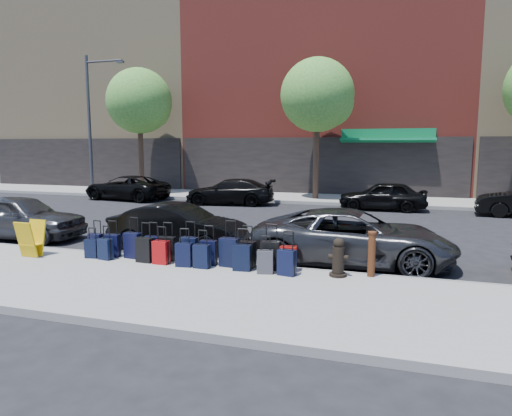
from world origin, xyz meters
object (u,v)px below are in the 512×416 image
(tree_left, at_px, (141,103))
(car_far_1, at_px, (230,192))
(tree_center, at_px, (320,97))
(streetlight, at_px, (92,116))
(fire_hydrant, at_px, (338,259))
(bollard, at_px, (372,253))
(car_near_1, at_px, (178,227))
(suitcase_front_5, at_px, (190,250))
(car_near_2, at_px, (353,237))
(car_far_0, at_px, (127,188))
(car_far_2, at_px, (383,196))
(car_near_0, at_px, (19,217))
(display_rack, at_px, (31,239))

(tree_left, distance_m, car_far_1, 8.54)
(tree_left, relative_size, car_far_1, 1.64)
(tree_center, xyz_separation_m, streetlight, (-13.44, -0.70, -0.75))
(tree_left, distance_m, fire_hydrant, 20.27)
(bollard, xyz_separation_m, car_far_1, (-7.57, 11.44, -0.01))
(car_near_1, bearing_deg, fire_hydrant, -111.75)
(car_far_1, bearing_deg, bollard, 26.13)
(suitcase_front_5, height_order, car_near_2, car_near_2)
(tree_left, height_order, tree_center, same)
(tree_left, height_order, car_near_2, tree_left)
(car_far_0, xyz_separation_m, car_far_2, (13.45, -0.05, 0.00))
(car_near_0, relative_size, car_near_2, 0.85)
(tree_center, bearing_deg, car_near_1, -98.29)
(car_near_0, bearing_deg, car_far_2, -51.59)
(streetlight, bearing_deg, car_near_1, -45.42)
(tree_left, bearing_deg, car_near_2, -43.06)
(fire_hydrant, bearing_deg, bollard, 14.55)
(display_rack, relative_size, car_far_0, 0.19)
(suitcase_front_5, xyz_separation_m, car_far_1, (-3.38, 11.58, 0.18))
(car_far_1, xyz_separation_m, car_far_2, (7.36, 0.19, 0.02))
(fire_hydrant, relative_size, car_near_1, 0.21)
(streetlight, bearing_deg, fire_hydrant, -39.88)
(tree_center, height_order, car_near_1, tree_center)
(car_near_2, distance_m, car_far_2, 10.14)
(bollard, height_order, car_near_0, car_near_0)
(tree_left, relative_size, display_rack, 8.03)
(car_far_0, height_order, car_far_2, car_far_2)
(tree_center, height_order, car_far_2, tree_center)
(streetlight, height_order, car_far_0, streetlight)
(tree_center, bearing_deg, bollard, -75.75)
(fire_hydrant, relative_size, bollard, 0.86)
(tree_left, relative_size, car_near_2, 1.48)
(tree_center, xyz_separation_m, fire_hydrant, (2.93, -14.38, -4.88))
(suitcase_front_5, xyz_separation_m, car_near_1, (-1.23, 1.83, 0.18))
(car_far_0, bearing_deg, car_far_2, 97.13)
(suitcase_front_5, bearing_deg, display_rack, -168.59)
(tree_center, bearing_deg, car_far_1, -145.34)
(fire_hydrant, bearing_deg, car_far_2, 86.71)
(car_far_0, height_order, car_far_1, car_far_0)
(tree_left, relative_size, fire_hydrant, 8.74)
(streetlight, height_order, car_far_2, streetlight)
(tree_center, bearing_deg, car_near_0, -119.60)
(car_near_1, bearing_deg, display_rack, 130.70)
(tree_center, relative_size, car_far_1, 1.64)
(suitcase_front_5, relative_size, car_far_0, 0.21)
(car_near_1, distance_m, car_far_1, 9.98)
(suitcase_front_5, bearing_deg, car_far_2, 74.05)
(tree_left, height_order, car_far_0, tree_left)
(fire_hydrant, bearing_deg, car_near_1, 157.30)
(fire_hydrant, height_order, display_rack, display_rack)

